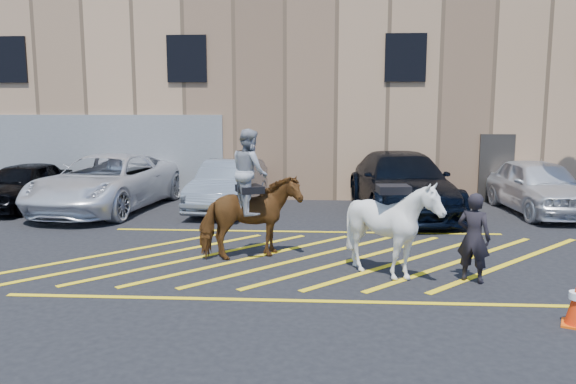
# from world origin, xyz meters

# --- Properties ---
(ground) EXTENTS (90.00, 90.00, 0.00)m
(ground) POSITION_xyz_m (0.00, 0.00, 0.00)
(ground) COLOR black
(ground) RESTS_ON ground
(car_black_suv) EXTENTS (1.84, 4.21, 1.41)m
(car_black_suv) POSITION_xyz_m (-8.67, 4.99, 0.70)
(car_black_suv) COLOR black
(car_black_suv) RESTS_ON ground
(car_white_pickup) EXTENTS (3.49, 6.26, 1.66)m
(car_white_pickup) POSITION_xyz_m (-6.00, 4.86, 0.83)
(car_white_pickup) COLOR silver
(car_white_pickup) RESTS_ON ground
(car_silver_sedan) EXTENTS (1.99, 4.62, 1.48)m
(car_silver_sedan) POSITION_xyz_m (-2.37, 5.15, 0.74)
(car_silver_sedan) COLOR #8E949B
(car_silver_sedan) RESTS_ON ground
(car_blue_suv) EXTENTS (2.98, 6.20, 1.74)m
(car_blue_suv) POSITION_xyz_m (2.71, 4.94, 0.87)
(car_blue_suv) COLOR black
(car_blue_suv) RESTS_ON ground
(car_white_suv) EXTENTS (2.11, 4.73, 1.58)m
(car_white_suv) POSITION_xyz_m (6.67, 5.12, 0.79)
(car_white_suv) COLOR white
(car_white_suv) RESTS_ON ground
(handler) EXTENTS (0.69, 0.63, 1.59)m
(handler) POSITION_xyz_m (3.06, -1.61, 0.80)
(handler) COLOR black
(handler) RESTS_ON ground
(warehouse) EXTENTS (32.42, 10.20, 7.30)m
(warehouse) POSITION_xyz_m (-0.01, 11.99, 3.65)
(warehouse) COLOR tan
(warehouse) RESTS_ON ground
(hatching_zone) EXTENTS (12.60, 5.12, 0.01)m
(hatching_zone) POSITION_xyz_m (-0.00, -0.30, 0.01)
(hatching_zone) COLOR yellow
(hatching_zone) RESTS_ON ground
(mounted_bay) EXTENTS (2.20, 1.65, 2.64)m
(mounted_bay) POSITION_xyz_m (-1.05, -0.31, 1.07)
(mounted_bay) COLOR brown
(mounted_bay) RESTS_ON ground
(saddled_white) EXTENTS (1.60, 1.76, 1.81)m
(saddled_white) POSITION_xyz_m (1.66, -1.44, 0.91)
(saddled_white) COLOR silver
(saddled_white) RESTS_ON ground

